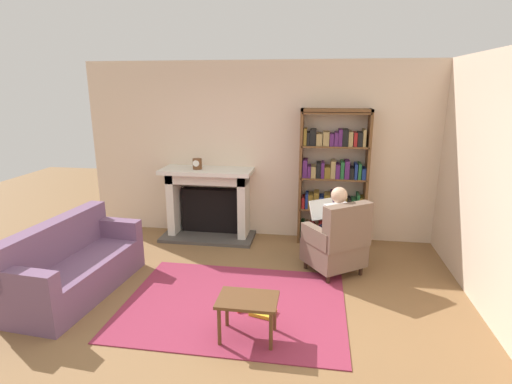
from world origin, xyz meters
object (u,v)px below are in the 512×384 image
(bookshelf, at_px, (333,180))
(side_table, at_px, (248,305))
(fireplace, at_px, (209,201))
(sofa_floral, at_px, (74,266))
(mantel_clock, at_px, (197,164))
(armchair_reading, at_px, (337,243))
(seated_reader, at_px, (332,225))

(bookshelf, bearing_deg, side_table, -107.59)
(fireplace, bearing_deg, sofa_floral, -117.78)
(fireplace, bearing_deg, side_table, -67.33)
(mantel_clock, height_order, armchair_reading, mantel_clock)
(mantel_clock, relative_size, seated_reader, 0.14)
(bookshelf, height_order, armchair_reading, bookshelf)
(fireplace, relative_size, armchair_reading, 1.48)
(bookshelf, bearing_deg, sofa_floral, -145.37)
(sofa_floral, xyz_separation_m, side_table, (2.13, -0.56, 0.04))
(armchair_reading, bearing_deg, seated_reader, -90.00)
(fireplace, bearing_deg, bookshelf, 1.04)
(fireplace, distance_m, side_table, 2.79)
(sofa_floral, bearing_deg, mantel_clock, -21.24)
(mantel_clock, distance_m, seated_reader, 2.27)
(seated_reader, relative_size, side_table, 2.04)
(fireplace, relative_size, bookshelf, 0.71)
(sofa_floral, bearing_deg, bookshelf, -50.90)
(armchair_reading, relative_size, sofa_floral, 0.55)
(fireplace, distance_m, armchair_reading, 2.23)
(sofa_floral, distance_m, side_table, 2.20)
(sofa_floral, bearing_deg, fireplace, -23.31)
(bookshelf, xyz_separation_m, seated_reader, (-0.02, -1.00, -0.35))
(seated_reader, bearing_deg, mantel_clock, -59.17)
(armchair_reading, height_order, seated_reader, seated_reader)
(bookshelf, xyz_separation_m, sofa_floral, (-2.96, -2.04, -0.65))
(armchair_reading, bearing_deg, side_table, 23.82)
(side_table, bearing_deg, bookshelf, 72.41)
(side_table, bearing_deg, sofa_floral, 165.21)
(armchair_reading, relative_size, seated_reader, 0.85)
(fireplace, bearing_deg, mantel_clock, -144.06)
(armchair_reading, xyz_separation_m, seated_reader, (-0.07, 0.10, 0.20))
(fireplace, relative_size, seated_reader, 1.26)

